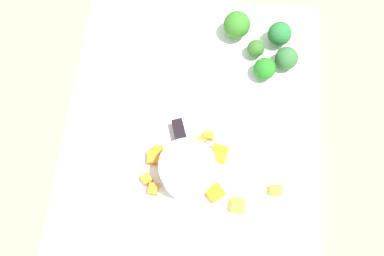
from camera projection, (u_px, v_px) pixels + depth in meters
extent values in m
plane|color=gray|center=(192.00, 133.00, 0.62)|extent=(4.00, 4.00, 0.00)
cube|color=white|center=(192.00, 132.00, 0.61)|extent=(0.46, 0.37, 0.01)
cylinder|color=white|center=(187.00, 170.00, 0.56)|extent=(0.08, 0.08, 0.05)
cube|color=silver|center=(153.00, 24.00, 0.67)|extent=(0.17, 0.08, 0.00)
cube|color=black|center=(183.00, 146.00, 0.59)|extent=(0.08, 0.04, 0.02)
cube|color=orange|center=(146.00, 179.00, 0.58)|extent=(0.02, 0.02, 0.01)
cube|color=orange|center=(153.00, 189.00, 0.57)|extent=(0.02, 0.01, 0.01)
cube|color=orange|center=(158.00, 151.00, 0.59)|extent=(0.02, 0.02, 0.01)
cube|color=orange|center=(209.00, 136.00, 0.60)|extent=(0.01, 0.02, 0.01)
cube|color=orange|center=(154.00, 157.00, 0.58)|extent=(0.02, 0.02, 0.01)
cube|color=orange|center=(202.00, 140.00, 0.60)|extent=(0.02, 0.02, 0.01)
cube|color=yellow|center=(219.00, 154.00, 0.58)|extent=(0.03, 0.03, 0.02)
cube|color=yellow|center=(238.00, 206.00, 0.56)|extent=(0.02, 0.02, 0.02)
cube|color=yellow|center=(276.00, 190.00, 0.57)|extent=(0.01, 0.02, 0.01)
cube|color=yellow|center=(215.00, 193.00, 0.57)|extent=(0.03, 0.03, 0.02)
cylinder|color=#94B161|center=(255.00, 53.00, 0.64)|extent=(0.01, 0.01, 0.01)
sphere|color=#326826|center=(256.00, 48.00, 0.63)|extent=(0.03, 0.03, 0.03)
cylinder|color=#8BC35B|center=(277.00, 40.00, 0.65)|extent=(0.01, 0.01, 0.01)
sphere|color=#247031|center=(280.00, 34.00, 0.64)|extent=(0.04, 0.04, 0.04)
cylinder|color=#91AE66|center=(284.00, 63.00, 0.64)|extent=(0.01, 0.01, 0.01)
sphere|color=#326A33|center=(286.00, 58.00, 0.63)|extent=(0.03, 0.03, 0.03)
cylinder|color=#85AF54|center=(263.00, 73.00, 0.63)|extent=(0.01, 0.01, 0.01)
sphere|color=#247A20|center=(265.00, 69.00, 0.62)|extent=(0.03, 0.03, 0.03)
cylinder|color=#89AE5C|center=(236.00, 31.00, 0.66)|extent=(0.01, 0.01, 0.01)
sphere|color=#337923|center=(237.00, 25.00, 0.64)|extent=(0.04, 0.04, 0.04)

